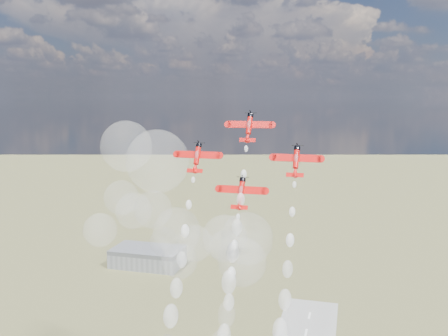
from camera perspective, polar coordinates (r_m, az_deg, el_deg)
hangar at (r=352.09m, az=-9.16°, el=-10.50°), size 50.00×28.00×13.00m
plane_lead at (r=132.56m, az=3.04°, el=4.98°), size 12.69×6.73×8.26m
plane_left at (r=132.40m, az=-3.27°, el=1.32°), size 12.69×6.73×8.26m
plane_right at (r=126.51m, az=8.67°, el=0.90°), size 12.69×6.73×8.26m
plane_slot at (r=125.58m, az=2.07°, el=-2.96°), size 12.69×6.73×8.26m
smoke_trail_lead at (r=120.05m, az=0.00°, el=-18.41°), size 5.14×31.72×54.02m
drifted_smoke_cloud at (r=160.18m, az=-5.95°, el=-4.97°), size 67.08×35.61×53.36m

